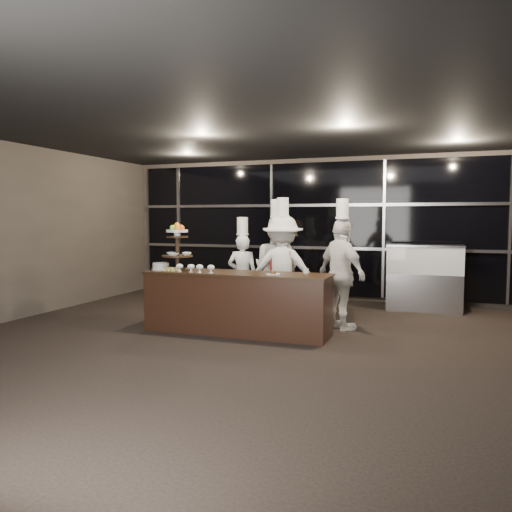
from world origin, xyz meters
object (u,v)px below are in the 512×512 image
(display_stand, at_px, (177,243))
(chef_d, at_px, (342,274))
(layer_cake, at_px, (161,266))
(buffet_counter, at_px, (237,302))
(display_case, at_px, (425,274))
(chef_c, at_px, (283,269))
(chef_b, at_px, (276,268))
(chef_a, at_px, (243,274))

(display_stand, bearing_deg, chef_d, 16.94)
(layer_cake, bearing_deg, display_stand, 10.57)
(display_stand, distance_m, chef_d, 2.60)
(display_stand, bearing_deg, buffet_counter, 0.01)
(buffet_counter, bearing_deg, display_case, 48.00)
(chef_d, bearing_deg, chef_c, 168.09)
(buffet_counter, relative_size, chef_d, 1.40)
(display_stand, xyz_separation_m, chef_d, (2.44, 0.74, -0.46))
(display_stand, relative_size, display_case, 0.55)
(display_case, height_order, chef_b, chef_b)
(display_case, distance_m, chef_a, 3.45)
(buffet_counter, height_order, chef_a, chef_a)
(display_case, xyz_separation_m, chef_a, (-2.95, -1.79, 0.07))
(chef_b, bearing_deg, chef_c, -49.40)
(layer_cake, xyz_separation_m, display_case, (3.88, 2.95, -0.29))
(layer_cake, distance_m, chef_b, 1.95)
(layer_cake, height_order, chef_b, chef_b)
(chef_b, distance_m, chef_c, 0.27)
(buffet_counter, xyz_separation_m, layer_cake, (-1.27, -0.05, 0.51))
(display_case, xyz_separation_m, chef_b, (-2.36, -1.74, 0.20))
(chef_c, height_order, chef_d, chef_c)
(layer_cake, distance_m, chef_c, 1.97)
(layer_cake, relative_size, chef_d, 0.15)
(buffet_counter, distance_m, chef_a, 1.20)
(layer_cake, bearing_deg, chef_d, 16.33)
(display_case, height_order, chef_d, chef_d)
(chef_a, xyz_separation_m, chef_c, (0.77, -0.15, 0.13))
(display_stand, distance_m, chef_c, 1.78)
(display_stand, height_order, chef_c, chef_c)
(chef_d, bearing_deg, display_stand, -163.06)
(chef_c, bearing_deg, chef_b, 130.60)
(buffet_counter, bearing_deg, chef_d, 27.28)
(layer_cake, distance_m, chef_d, 2.83)
(display_stand, relative_size, chef_b, 0.36)
(display_case, height_order, chef_a, chef_a)
(chef_b, bearing_deg, chef_a, -174.73)
(layer_cake, relative_size, chef_a, 0.17)
(chef_a, xyz_separation_m, chef_d, (1.79, -0.36, 0.12))
(buffet_counter, distance_m, display_case, 3.91)
(buffet_counter, relative_size, chef_a, 1.62)
(chef_b, height_order, chef_c, chef_c)
(layer_cake, xyz_separation_m, chef_d, (2.71, 0.79, -0.09))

